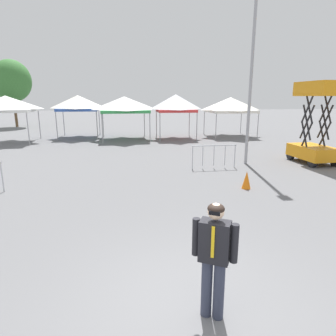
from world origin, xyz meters
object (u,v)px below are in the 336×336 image
Objects in this scene: crowd_barrier_mid_lot at (214,152)px; traffic_cone_lot_center at (247,180)px; canopy_tent_behind_center at (78,103)px; person_foreground at (214,253)px; canopy_tent_left_of_center at (6,104)px; tree_behind_tents_left at (12,81)px; canopy_tent_behind_left at (176,103)px; canopy_tent_far_right at (230,105)px; scissor_lift at (314,139)px; light_pole_near_lift at (253,46)px; canopy_tent_center at (124,104)px.

crowd_barrier_mid_lot reaches higher than traffic_cone_lot_center.
canopy_tent_behind_center is 1.86× the size of person_foreground.
canopy_tent_left_of_center is at bearing 142.25° from crowd_barrier_mid_lot.
tree_behind_tents_left is 29.49m from traffic_cone_lot_center.
crowd_barrier_mid_lot is at bearing -88.97° from canopy_tent_behind_left.
traffic_cone_lot_center is at bearing -45.10° from canopy_tent_left_of_center.
person_foreground is (5.06, -20.56, -1.67)m from canopy_tent_behind_center.
canopy_tent_far_right is at bearing 73.16° from traffic_cone_lot_center.
scissor_lift reaches higher than canopy_tent_behind_center.
traffic_cone_lot_center is at bearing -111.99° from light_pole_near_lift.
canopy_tent_behind_left is 1.60× the size of crowd_barrier_mid_lot.
canopy_tent_behind_center is 21.24m from person_foreground.
canopy_tent_center is at bearing 122.50° from light_pole_near_lift.
light_pole_near_lift is at bearing -48.85° from canopy_tent_behind_center.
canopy_tent_center is 16.41m from tree_behind_tents_left.
scissor_lift is 0.40× the size of light_pole_near_lift.
scissor_lift reaches higher than canopy_tent_center.
tree_behind_tents_left is (-21.01, 20.70, 3.64)m from scissor_lift.
canopy_tent_behind_center reaches higher than canopy_tent_center.
canopy_tent_left_of_center reaches higher than canopy_tent_center.
traffic_cone_lot_center is at bearing -106.84° from canopy_tent_far_right.
light_pole_near_lift is at bearing 21.33° from crowd_barrier_mid_lot.
canopy_tent_far_right is 10.26m from scissor_lift.
canopy_tent_behind_left is at bearing 1.87° from canopy_tent_left_of_center.
canopy_tent_center is 8.52m from canopy_tent_far_right.
light_pole_near_lift reaches higher than canopy_tent_center.
canopy_tent_far_right is (12.14, -1.03, -0.16)m from canopy_tent_behind_center.
tree_behind_tents_left reaches higher than canopy_tent_behind_left.
canopy_tent_behind_center is 4.00m from canopy_tent_center.
person_foreground is at bearing -76.18° from canopy_tent_behind_center.
tree_behind_tents_left is (-3.63, 11.66, 2.12)m from canopy_tent_left_of_center.
tree_behind_tents_left is 3.33× the size of crowd_barrier_mid_lot.
canopy_tent_center is 0.96× the size of scissor_lift.
light_pole_near_lift is at bearing 65.10° from person_foreground.
canopy_tent_center is 1.05× the size of canopy_tent_far_right.
canopy_tent_far_right is 0.92× the size of scissor_lift.
tree_behind_tents_left is (-15.70, 11.27, 2.11)m from canopy_tent_behind_left.
canopy_tent_center is 11.32m from light_pole_near_lift.
crowd_barrier_mid_lot is (4.07, -9.97, -1.87)m from canopy_tent_center.
canopy_tent_center is 13.97m from traffic_cone_lot_center.
traffic_cone_lot_center is (8.00, -14.72, -2.39)m from canopy_tent_behind_center.
light_pole_near_lift is (2.00, -9.17, 2.68)m from canopy_tent_behind_left.
scissor_lift reaches higher than crowd_barrier_mid_lot.
person_foreground is 6.57m from traffic_cone_lot_center.
person_foreground is (9.60, -18.42, -1.67)m from canopy_tent_left_of_center.
light_pole_near_lift reaches higher than canopy_tent_left_of_center.
crowd_barrier_mid_lot is (15.88, -21.15, -4.07)m from tree_behind_tents_left.
canopy_tent_behind_left is 0.35× the size of light_pole_near_lift.
person_foreground is 0.85× the size of crowd_barrier_mid_lot.
canopy_tent_left_of_center is 16.72m from canopy_tent_far_right.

